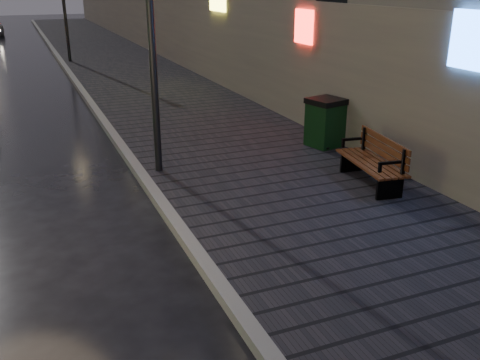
# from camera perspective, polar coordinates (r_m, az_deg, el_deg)

# --- Properties ---
(sidewalk) EXTENTS (4.60, 58.00, 0.15)m
(sidewalk) POSITION_cam_1_polar(r_m,az_deg,el_deg) (25.43, -12.73, 12.05)
(sidewalk) COLOR black
(sidewalk) RESTS_ON ground
(curb) EXTENTS (0.20, 58.00, 0.15)m
(curb) POSITION_cam_1_polar(r_m,az_deg,el_deg) (25.13, -18.20, 11.44)
(curb) COLOR slate
(curb) RESTS_ON ground
(bench) EXTENTS (0.84, 1.80, 0.89)m
(bench) POSITION_cam_1_polar(r_m,az_deg,el_deg) (10.01, 14.14, 2.00)
(bench) COLOR black
(bench) RESTS_ON sidewalk
(trash_bin) EXTENTS (0.85, 0.85, 1.08)m
(trash_bin) POSITION_cam_1_polar(r_m,az_deg,el_deg) (12.13, 9.07, 6.13)
(trash_bin) COLOR black
(trash_bin) RESTS_ON sidewalk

